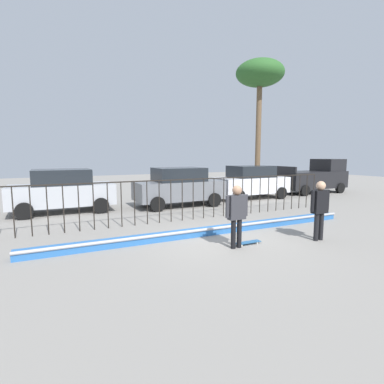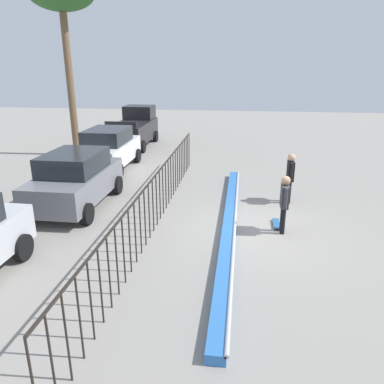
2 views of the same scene
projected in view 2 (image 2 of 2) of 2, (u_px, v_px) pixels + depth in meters
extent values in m
plane|color=gray|center=(257.00, 230.00, 11.17)|extent=(60.00, 60.00, 0.00)
cube|color=#2D6BB7|center=(229.00, 225.00, 11.24)|extent=(11.00, 0.36, 0.22)
cylinder|color=#B2B2B7|center=(235.00, 222.00, 11.18)|extent=(11.00, 0.09, 0.09)
cylinder|color=black|center=(52.00, 361.00, 5.17)|extent=(0.04, 0.04, 1.61)
cylinder|color=black|center=(67.00, 338.00, 5.61)|extent=(0.04, 0.04, 1.61)
cylinder|color=black|center=(80.00, 318.00, 6.04)|extent=(0.04, 0.04, 1.61)
cylinder|color=black|center=(91.00, 301.00, 6.48)|extent=(0.04, 0.04, 1.61)
cylinder|color=black|center=(101.00, 286.00, 6.92)|extent=(0.04, 0.04, 1.61)
cylinder|color=black|center=(109.00, 273.00, 7.36)|extent=(0.04, 0.04, 1.61)
cylinder|color=black|center=(117.00, 261.00, 7.79)|extent=(0.04, 0.04, 1.61)
cylinder|color=black|center=(124.00, 251.00, 8.23)|extent=(0.04, 0.04, 1.61)
cylinder|color=black|center=(130.00, 241.00, 8.67)|extent=(0.04, 0.04, 1.61)
cylinder|color=black|center=(135.00, 233.00, 9.11)|extent=(0.04, 0.04, 1.61)
cylinder|color=black|center=(140.00, 225.00, 9.54)|extent=(0.04, 0.04, 1.61)
cylinder|color=black|center=(145.00, 218.00, 9.98)|extent=(0.04, 0.04, 1.61)
cylinder|color=black|center=(149.00, 211.00, 10.42)|extent=(0.04, 0.04, 1.61)
cylinder|color=black|center=(153.00, 205.00, 10.86)|extent=(0.04, 0.04, 1.61)
cylinder|color=black|center=(157.00, 200.00, 11.29)|extent=(0.04, 0.04, 1.61)
cylinder|color=black|center=(160.00, 195.00, 11.73)|extent=(0.04, 0.04, 1.61)
cylinder|color=black|center=(163.00, 190.00, 12.17)|extent=(0.04, 0.04, 1.61)
cylinder|color=black|center=(166.00, 186.00, 12.61)|extent=(0.04, 0.04, 1.61)
cylinder|color=black|center=(168.00, 182.00, 13.04)|extent=(0.04, 0.04, 1.61)
cylinder|color=black|center=(171.00, 178.00, 13.48)|extent=(0.04, 0.04, 1.61)
cylinder|color=black|center=(173.00, 174.00, 13.92)|extent=(0.04, 0.04, 1.61)
cylinder|color=black|center=(175.00, 171.00, 14.36)|extent=(0.04, 0.04, 1.61)
cylinder|color=black|center=(178.00, 168.00, 14.79)|extent=(0.04, 0.04, 1.61)
cylinder|color=black|center=(179.00, 165.00, 15.23)|extent=(0.04, 0.04, 1.61)
cylinder|color=black|center=(181.00, 162.00, 15.67)|extent=(0.04, 0.04, 1.61)
cylinder|color=black|center=(183.00, 159.00, 16.11)|extent=(0.04, 0.04, 1.61)
cylinder|color=black|center=(185.00, 157.00, 16.54)|extent=(0.04, 0.04, 1.61)
cylinder|color=black|center=(186.00, 154.00, 16.98)|extent=(0.04, 0.04, 1.61)
cylinder|color=black|center=(188.00, 152.00, 17.42)|extent=(0.04, 0.04, 1.61)
cylinder|color=black|center=(189.00, 150.00, 17.86)|extent=(0.04, 0.04, 1.61)
cube|color=black|center=(156.00, 175.00, 11.04)|extent=(14.00, 0.04, 0.04)
cylinder|color=black|center=(283.00, 221.00, 10.80)|extent=(0.13, 0.13, 0.80)
cylinder|color=black|center=(282.00, 218.00, 10.98)|extent=(0.13, 0.13, 0.80)
cube|color=#333338|center=(285.00, 196.00, 10.65)|extent=(0.49, 0.21, 0.66)
sphere|color=#A87A5B|center=(286.00, 181.00, 10.50)|extent=(0.26, 0.26, 0.26)
cylinder|color=#333338|center=(286.00, 198.00, 10.36)|extent=(0.10, 0.10, 0.59)
cylinder|color=#333338|center=(284.00, 192.00, 10.92)|extent=(0.10, 0.10, 0.59)
cube|color=#26598C|center=(276.00, 223.00, 11.47)|extent=(0.80, 0.20, 0.02)
cylinder|color=silver|center=(273.00, 221.00, 11.74)|extent=(0.05, 0.03, 0.05)
cylinder|color=silver|center=(278.00, 221.00, 11.73)|extent=(0.05, 0.03, 0.05)
cylinder|color=silver|center=(274.00, 228.00, 11.24)|extent=(0.05, 0.03, 0.05)
cylinder|color=silver|center=(279.00, 228.00, 11.22)|extent=(0.05, 0.03, 0.05)
cylinder|color=black|center=(289.00, 192.00, 13.20)|extent=(0.14, 0.14, 0.82)
cylinder|color=black|center=(288.00, 190.00, 13.38)|extent=(0.14, 0.14, 0.82)
cube|color=black|center=(291.00, 171.00, 13.05)|extent=(0.50, 0.21, 0.68)
sphere|color=tan|center=(292.00, 158.00, 12.89)|extent=(0.27, 0.27, 0.27)
cylinder|color=black|center=(292.00, 172.00, 12.75)|extent=(0.11, 0.11, 0.61)
cylinder|color=black|center=(290.00, 168.00, 13.32)|extent=(0.11, 0.11, 0.61)
cylinder|color=black|center=(23.00, 247.00, 9.38)|extent=(0.68, 0.22, 0.68)
cube|color=slate|center=(76.00, 184.00, 12.81)|extent=(4.30, 1.90, 0.90)
cube|color=#1E2328|center=(74.00, 162.00, 12.56)|extent=(2.37, 1.71, 0.66)
cylinder|color=black|center=(70.00, 183.00, 14.45)|extent=(0.68, 0.22, 0.68)
cylinder|color=black|center=(117.00, 185.00, 14.21)|extent=(0.68, 0.22, 0.68)
cylinder|color=black|center=(29.00, 211.00, 11.71)|extent=(0.68, 0.22, 0.68)
cylinder|color=black|center=(87.00, 214.00, 11.47)|extent=(0.68, 0.22, 0.68)
cube|color=silver|center=(108.00, 153.00, 17.36)|extent=(4.30, 1.90, 0.90)
cube|color=#1E2328|center=(107.00, 136.00, 17.10)|extent=(2.37, 1.71, 0.66)
cylinder|color=black|center=(101.00, 154.00, 18.99)|extent=(0.68, 0.22, 0.68)
cylinder|color=black|center=(137.00, 156.00, 18.75)|extent=(0.68, 0.22, 0.68)
cylinder|color=black|center=(77.00, 170.00, 16.25)|extent=(0.68, 0.22, 0.68)
cylinder|color=black|center=(119.00, 171.00, 16.01)|extent=(0.68, 0.22, 0.68)
cube|color=black|center=(134.00, 131.00, 22.24)|extent=(4.70, 1.90, 1.10)
cube|color=black|center=(139.00, 112.00, 23.29)|extent=(1.50, 1.75, 0.80)
cube|color=black|center=(121.00, 125.00, 19.86)|extent=(0.12, 1.75, 0.36)
cylinder|color=black|center=(127.00, 135.00, 24.04)|extent=(0.68, 0.22, 0.68)
cylinder|color=black|center=(156.00, 136.00, 23.80)|extent=(0.68, 0.22, 0.68)
cylinder|color=black|center=(110.00, 146.00, 21.04)|extent=(0.68, 0.22, 0.68)
cylinder|color=black|center=(143.00, 147.00, 20.80)|extent=(0.68, 0.22, 0.68)
cylinder|color=brown|center=(71.00, 88.00, 19.28)|extent=(0.36, 0.36, 7.08)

